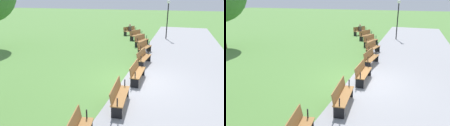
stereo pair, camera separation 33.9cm
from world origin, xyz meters
TOP-DOWN VIEW (x-y plane):
  - ground_plane at (0.00, 0.00)m, footprint 120.00×120.00m
  - path_paving at (0.00, 2.23)m, footprint 41.36×5.95m
  - bench_0 at (-12.81, -3.39)m, footprint 1.79×1.29m
  - bench_1 at (-10.41, -2.21)m, footprint 1.83×1.15m
  - bench_2 at (-7.90, -1.28)m, footprint 1.85×0.99m
  - bench_3 at (-5.31, -0.61)m, footprint 1.85×0.83m
  - bench_4 at (-2.67, -0.20)m, footprint 1.83×0.65m
  - bench_5 at (0.00, -0.07)m, footprint 1.79×0.47m
  - bench_6 at (2.67, -0.20)m, footprint 1.83×0.65m
  - person_seated at (-12.65, -3.32)m, footprint 0.52×0.60m
  - lamp_post at (-11.58, 0.54)m, footprint 0.32×0.32m
  - trash_bin at (-14.37, -3.43)m, footprint 0.42×0.42m

SIDE VIEW (x-z plane):
  - ground_plane at x=0.00m, z-range 0.00..0.00m
  - path_paving at x=0.00m, z-range 0.00..0.01m
  - trash_bin at x=-14.37m, z-range 0.00..0.75m
  - bench_0 at x=-12.81m, z-range 0.03..0.92m
  - bench_1 at x=-10.41m, z-range 0.03..0.92m
  - bench_2 at x=-7.90m, z-range 0.03..0.92m
  - bench_3 at x=-5.31m, z-range 0.03..0.92m
  - bench_4 at x=-2.67m, z-range 0.03..0.92m
  - bench_5 at x=0.00m, z-range 0.03..0.92m
  - bench_6 at x=2.67m, z-range 0.03..0.92m
  - person_seated at x=-12.65m, z-range 0.04..1.24m
  - lamp_post at x=-11.58m, z-range 0.75..4.47m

